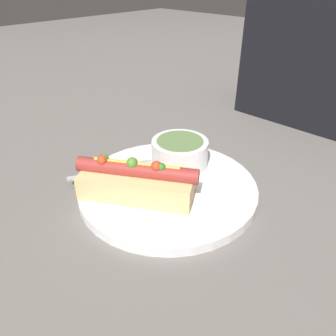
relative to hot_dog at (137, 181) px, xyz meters
name	(u,v)px	position (x,y,z in m)	size (l,w,h in m)	color
ground_plane	(168,192)	(0.02, 0.05, -0.04)	(4.00, 4.00, 0.00)	slate
dinner_plate	(168,188)	(0.02, 0.05, -0.03)	(0.30, 0.30, 0.02)	white
hot_dog	(137,181)	(0.00, 0.00, 0.00)	(0.19, 0.15, 0.07)	#E5C17F
soup_bowl	(180,152)	(-0.01, 0.12, 0.00)	(0.10, 0.10, 0.05)	white
spoon	(135,167)	(-0.06, 0.05, -0.02)	(0.09, 0.15, 0.01)	#B7B7BC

